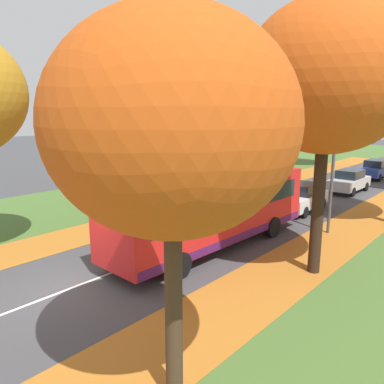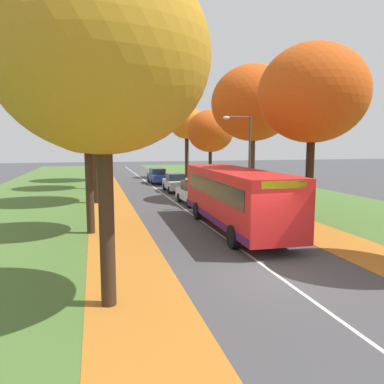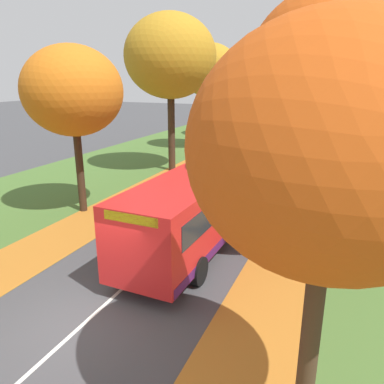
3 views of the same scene
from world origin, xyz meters
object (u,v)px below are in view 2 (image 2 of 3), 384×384
car_white_lead (195,193)px  car_silver_following (175,183)px  tree_left_distant (95,120)px  tree_right_far (210,131)px  tree_left_far (88,114)px  bus (235,196)px  tree_left_near (87,109)px  tree_right_near (313,94)px  tree_right_distant (187,123)px  tree_left_nearest (102,56)px  streetlamp_right (245,152)px  car_blue_third_in_line (158,176)px  tree_left_mid (94,93)px  tree_right_mid (253,103)px

car_white_lead → car_silver_following: (0.18, 7.24, 0.00)m
tree_left_distant → tree_right_far: (11.18, -7.91, -1.45)m
tree_left_far → bus: 21.39m
tree_left_near → tree_right_near: size_ratio=0.85×
tree_left_distant → tree_right_near: 28.92m
tree_left_distant → tree_right_far: 13.77m
bus → tree_left_distant: bearing=103.2°
tree_right_distant → car_silver_following: tree_right_distant is taller
tree_left_nearest → tree_right_far: (11.20, 26.79, -0.84)m
streetlamp_right → car_blue_third_in_line: 18.02m
tree_right_far → car_white_lead: size_ratio=1.79×
tree_left_distant → streetlamp_right: tree_left_distant is taller
tree_right_distant → car_white_lead: bearing=-102.4°
tree_left_near → car_white_lead: bearing=45.4°
tree_right_near → tree_right_far: tree_right_near is taller
tree_right_far → car_silver_following: (-4.49, -3.98, -4.70)m
tree_left_nearest → tree_right_far: 29.05m
tree_left_far → car_blue_third_in_line: tree_left_far is taller
tree_left_nearest → streetlamp_right: bearing=54.3°
tree_left_near → tree_left_mid: 9.66m
tree_right_mid → tree_right_far: 10.44m
tree_left_far → car_white_lead: tree_left_far is taller
tree_left_mid → tree_right_mid: size_ratio=1.05×
tree_left_nearest → tree_right_distant: bearing=73.0°
tree_left_mid → tree_right_near: size_ratio=1.13×
car_white_lead → car_blue_third_in_line: 14.58m
tree_left_nearest → bus: 10.86m
tree_left_distant → tree_right_far: size_ratio=1.25×
tree_left_mid → streetlamp_right: 11.32m
tree_right_mid → tree_right_distant: size_ratio=1.14×
tree_right_mid → tree_right_distant: tree_right_mid is taller
car_white_lead → car_blue_third_in_line: size_ratio=1.01×
tree_left_mid → tree_left_far: 9.07m
tree_right_distant → streetlamp_right: size_ratio=1.46×
tree_left_far → tree_right_mid: size_ratio=0.93×
tree_left_nearest → tree_left_far: 26.93m
tree_left_far → streetlamp_right: (9.69, -14.33, -3.26)m
tree_right_mid → streetlamp_right: (-2.21, -3.91, -3.48)m
tree_right_mid → tree_left_near: bearing=-145.6°
bus → car_silver_following: (0.30, 15.38, -0.89)m
tree_right_mid → streetlamp_right: 5.68m
bus → car_blue_third_in_line: bus is taller
tree_left_nearest → tree_right_near: (10.77, 7.85, 0.45)m
tree_right_far → bus: (-4.79, -19.36, -3.81)m
car_blue_third_in_line → tree_left_near: bearing=-107.4°
bus → streetlamp_right: bearing=62.9°
tree_left_nearest → tree_right_mid: bearing=55.7°
tree_right_distant → car_white_lead: size_ratio=2.06×
streetlamp_right → tree_right_mid: bearing=60.5°
tree_left_mid → tree_left_far: tree_left_mid is taller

